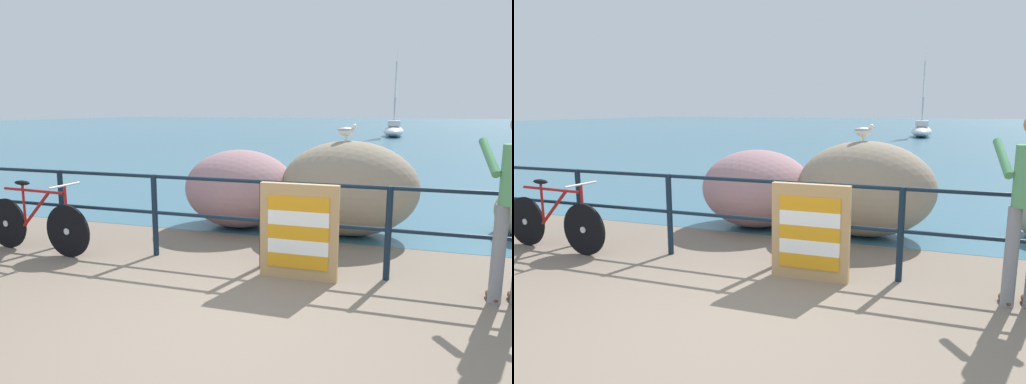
% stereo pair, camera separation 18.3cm
% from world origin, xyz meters
% --- Properties ---
extents(ground_plane, '(120.00, 120.00, 0.10)m').
position_xyz_m(ground_plane, '(0.00, 20.00, -0.05)').
color(ground_plane, '#756656').
extents(sea_surface, '(120.00, 90.00, 0.01)m').
position_xyz_m(sea_surface, '(0.00, 47.92, 0.00)').
color(sea_surface, '#38667A').
rests_on(sea_surface, ground_plane).
extents(promenade_railing, '(8.43, 0.07, 1.02)m').
position_xyz_m(promenade_railing, '(0.00, 1.69, 0.64)').
color(promenade_railing, black).
rests_on(promenade_railing, ground_plane).
extents(bicycle, '(1.70, 0.48, 0.92)m').
position_xyz_m(bicycle, '(-2.90, 1.34, 0.39)').
color(bicycle, black).
rests_on(bicycle, ground_plane).
extents(folded_deckchair_stack, '(0.84, 0.10, 1.04)m').
position_xyz_m(folded_deckchair_stack, '(0.48, 1.44, 0.52)').
color(folded_deckchair_stack, tan).
rests_on(folded_deckchair_stack, ground_plane).
extents(breakwater_boulder_main, '(1.98, 1.40, 1.37)m').
position_xyz_m(breakwater_boulder_main, '(0.77, 3.41, 0.68)').
color(breakwater_boulder_main, gray).
rests_on(breakwater_boulder_main, ground).
extents(breakwater_boulder_left, '(1.73, 1.57, 1.19)m').
position_xyz_m(breakwater_boulder_left, '(-0.88, 3.41, 0.60)').
color(breakwater_boulder_left, gray).
rests_on(breakwater_boulder_left, ground).
extents(seagull, '(0.32, 0.25, 0.23)m').
position_xyz_m(seagull, '(0.72, 3.45, 1.51)').
color(seagull, gold).
rests_on(seagull, breakwater_boulder_main).
extents(sailboat, '(1.48, 4.45, 6.16)m').
position_xyz_m(sailboat, '(0.81, 29.08, 0.71)').
color(sailboat, white).
rests_on(sailboat, sea_surface).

